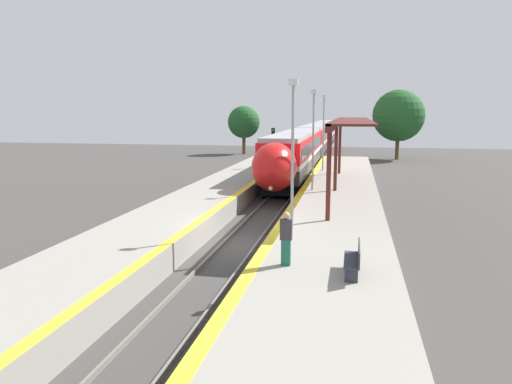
% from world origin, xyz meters
% --- Properties ---
extents(ground_plane, '(120.00, 120.00, 0.00)m').
position_xyz_m(ground_plane, '(0.00, 0.00, 0.00)').
color(ground_plane, '#423F3D').
extents(rail_left, '(0.08, 90.00, 0.15)m').
position_xyz_m(rail_left, '(-0.72, 0.00, 0.07)').
color(rail_left, slate).
rests_on(rail_left, ground_plane).
extents(rail_right, '(0.08, 90.00, 0.15)m').
position_xyz_m(rail_right, '(0.72, 0.00, 0.07)').
color(rail_right, slate).
rests_on(rail_right, ground_plane).
extents(train, '(2.83, 63.67, 3.97)m').
position_xyz_m(train, '(0.00, 39.39, 2.27)').
color(train, black).
rests_on(train, ground_plane).
extents(platform_right, '(4.56, 64.00, 1.03)m').
position_xyz_m(platform_right, '(3.83, 0.00, 0.51)').
color(platform_right, gray).
rests_on(platform_right, ground_plane).
extents(platform_left, '(3.99, 64.00, 1.03)m').
position_xyz_m(platform_left, '(-3.55, 0.00, 0.51)').
color(platform_left, gray).
rests_on(platform_left, ground_plane).
extents(platform_bench, '(0.44, 1.79, 0.89)m').
position_xyz_m(platform_bench, '(4.75, -5.98, 1.50)').
color(platform_bench, '#2D333D').
rests_on(platform_bench, platform_right).
extents(person_waiting, '(0.36, 0.22, 1.65)m').
position_xyz_m(person_waiting, '(2.70, -5.45, 1.88)').
color(person_waiting, '#1E604C').
rests_on(person_waiting, platform_right).
extents(railway_signal, '(0.28, 0.28, 4.27)m').
position_xyz_m(railway_signal, '(-1.90, 20.79, 2.62)').
color(railway_signal, '#59595E').
rests_on(railway_signal, ground_plane).
extents(lamppost_near, '(0.36, 0.20, 5.85)m').
position_xyz_m(lamppost_near, '(2.29, -0.67, 4.34)').
color(lamppost_near, '#9E9EA3').
rests_on(lamppost_near, platform_right).
extents(lamppost_mid, '(0.36, 0.20, 5.85)m').
position_xyz_m(lamppost_mid, '(2.29, 9.32, 4.34)').
color(lamppost_mid, '#9E9EA3').
rests_on(lamppost_mid, platform_right).
extents(lamppost_far, '(0.36, 0.20, 5.85)m').
position_xyz_m(lamppost_far, '(2.29, 19.32, 4.34)').
color(lamppost_far, '#9E9EA3').
rests_on(lamppost_far, platform_right).
extents(station_canopy, '(2.02, 19.49, 4.16)m').
position_xyz_m(station_canopy, '(4.20, 9.36, 4.92)').
color(station_canopy, '#511E19').
rests_on(station_canopy, platform_right).
extents(background_tree_left, '(4.23, 4.23, 6.31)m').
position_xyz_m(background_tree_left, '(-9.64, 44.67, 4.17)').
color(background_tree_left, brown).
rests_on(background_tree_left, ground_plane).
extents(background_tree_right, '(5.99, 5.99, 8.10)m').
position_xyz_m(background_tree_right, '(9.67, 40.66, 5.10)').
color(background_tree_right, brown).
rests_on(background_tree_right, ground_plane).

